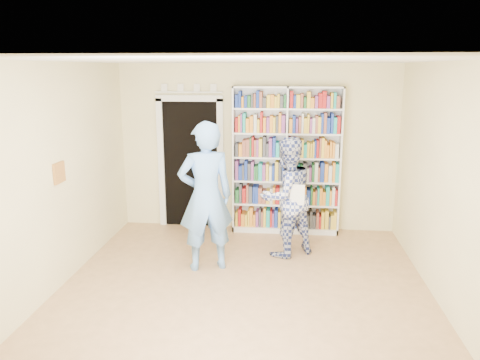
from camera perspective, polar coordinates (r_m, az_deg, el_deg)
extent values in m
plane|color=#9C744B|center=(5.69, 0.26, -13.95)|extent=(5.00, 5.00, 0.00)
plane|color=white|center=(5.05, 0.30, 14.36)|extent=(5.00, 5.00, 0.00)
plane|color=#F6EBA9|center=(7.65, 2.08, 3.90)|extent=(4.50, 0.00, 4.50)
plane|color=#F6EBA9|center=(5.86, -22.18, -0.07)|extent=(0.00, 5.00, 5.00)
plane|color=#F6EBA9|center=(5.48, 24.41, -1.17)|extent=(0.00, 5.00, 5.00)
cube|color=white|center=(7.51, 5.66, 2.31)|extent=(1.71, 0.32, 2.35)
cube|color=white|center=(7.51, 5.66, 2.31)|extent=(0.03, 0.32, 2.35)
cube|color=black|center=(7.84, -6.00, 1.83)|extent=(0.90, 0.03, 2.10)
cube|color=silver|center=(7.94, -9.56, 1.87)|extent=(0.10, 0.06, 2.20)
cube|color=silver|center=(7.74, -2.40, 1.74)|extent=(0.10, 0.06, 2.20)
cube|color=silver|center=(7.68, -6.23, 9.87)|extent=(1.10, 0.06, 0.10)
cube|color=silver|center=(7.66, -6.26, 10.62)|extent=(1.10, 0.08, 0.02)
cube|color=brown|center=(6.02, -21.18, 0.83)|extent=(0.03, 0.25, 0.25)
imported|color=#679DE5|center=(6.11, -4.19, -2.05)|extent=(0.84, 0.70, 1.98)
imported|color=navy|center=(6.62, 5.67, -2.08)|extent=(1.05, 1.01, 1.71)
cube|color=white|center=(6.36, 6.98, -1.79)|extent=(0.20, 0.05, 0.28)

